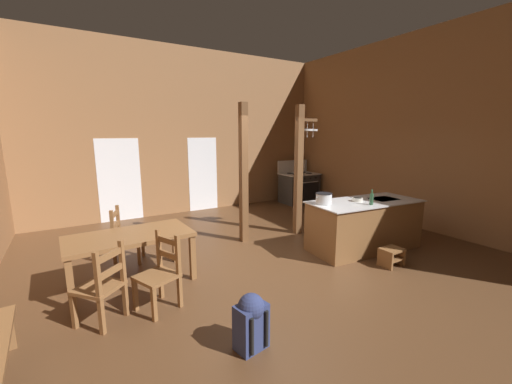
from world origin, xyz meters
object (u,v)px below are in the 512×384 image
(stove_range, at_px, (299,187))
(ladderback_chair_near_window, at_px, (125,236))
(kitchen_island, at_px, (364,225))
(step_stool, at_px, (391,255))
(dining_table, at_px, (130,240))
(bottle_tall_on_counter, at_px, (371,199))
(ladderback_chair_by_post, at_px, (160,273))
(backpack, at_px, (251,320))
(stockpot_on_counter, at_px, (324,199))
(mixing_bowl_on_counter, at_px, (357,200))
(ladderback_chair_at_table_end, at_px, (102,286))

(stove_range, xyz_separation_m, ladderback_chair_near_window, (-5.47, -2.12, -0.03))
(kitchen_island, height_order, step_stool, kitchen_island)
(dining_table, bearing_deg, bottle_tall_on_counter, -15.38)
(ladderback_chair_by_post, relative_size, backpack, 1.59)
(step_stool, bearing_deg, stockpot_on_counter, 121.04)
(backpack, xyz_separation_m, mixing_bowl_on_counter, (3.10, 1.39, 0.65))
(ladderback_chair_at_table_end, bearing_deg, mixing_bowl_on_counter, 1.79)
(bottle_tall_on_counter, bearing_deg, step_stool, -98.31)
(ladderback_chair_by_post, bearing_deg, ladderback_chair_at_table_end, 179.55)
(ladderback_chair_near_window, bearing_deg, kitchen_island, -22.84)
(step_stool, relative_size, ladderback_chair_near_window, 0.38)
(ladderback_chair_near_window, xyz_separation_m, backpack, (0.73, -3.01, -0.14))
(dining_table, bearing_deg, ladderback_chair_by_post, -77.30)
(step_stool, distance_m, stockpot_on_counter, 1.45)
(step_stool, distance_m, ladderback_chair_at_table_end, 4.31)
(ladderback_chair_at_table_end, relative_size, backpack, 1.59)
(stove_range, xyz_separation_m, bottle_tall_on_counter, (-1.65, -4.06, 0.55))
(backpack, bearing_deg, bottle_tall_on_counter, 19.19)
(stockpot_on_counter, distance_m, bottle_tall_on_counter, 0.83)
(kitchen_island, height_order, bottle_tall_on_counter, bottle_tall_on_counter)
(step_stool, height_order, mixing_bowl_on_counter, mixing_bowl_on_counter)
(stove_range, height_order, dining_table, stove_range)
(bottle_tall_on_counter, bearing_deg, kitchen_island, 57.82)
(ladderback_chair_at_table_end, bearing_deg, stove_range, 32.98)
(kitchen_island, distance_m, mixing_bowl_on_counter, 0.52)
(kitchen_island, bearing_deg, step_stool, -106.96)
(backpack, relative_size, stockpot_on_counter, 1.66)
(kitchen_island, relative_size, ladderback_chair_at_table_end, 2.35)
(ladderback_chair_near_window, xyz_separation_m, mixing_bowl_on_counter, (3.83, -1.62, 0.51))
(backpack, bearing_deg, kitchen_island, 22.33)
(dining_table, relative_size, bottle_tall_on_counter, 6.35)
(backpack, height_order, bottle_tall_on_counter, bottle_tall_on_counter)
(kitchen_island, xyz_separation_m, ladderback_chair_near_window, (-3.98, 1.68, -0.01))
(kitchen_island, xyz_separation_m, bottle_tall_on_counter, (-0.16, -0.26, 0.57))
(ladderback_chair_at_table_end, relative_size, stockpot_on_counter, 2.64)
(stove_range, relative_size, step_stool, 3.66)
(dining_table, xyz_separation_m, bottle_tall_on_counter, (3.87, -1.06, 0.38))
(stove_range, relative_size, backpack, 2.21)
(ladderback_chair_near_window, distance_m, backpack, 3.10)
(kitchen_island, bearing_deg, dining_table, 168.74)
(dining_table, height_order, stockpot_on_counter, stockpot_on_counter)
(kitchen_island, distance_m, ladderback_chair_by_post, 3.83)
(dining_table, bearing_deg, stove_range, 28.47)
(kitchen_island, height_order, mixing_bowl_on_counter, mixing_bowl_on_counter)
(dining_table, bearing_deg, ladderback_chair_near_window, 86.66)
(step_stool, bearing_deg, bottle_tall_on_counter, 81.69)
(ladderback_chair_by_post, xyz_separation_m, mixing_bowl_on_counter, (3.68, 0.14, 0.51))
(ladderback_chair_near_window, xyz_separation_m, ladderback_chair_at_table_end, (-0.50, -1.75, 0.00))
(backpack, bearing_deg, dining_table, 110.10)
(dining_table, height_order, backpack, dining_table)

